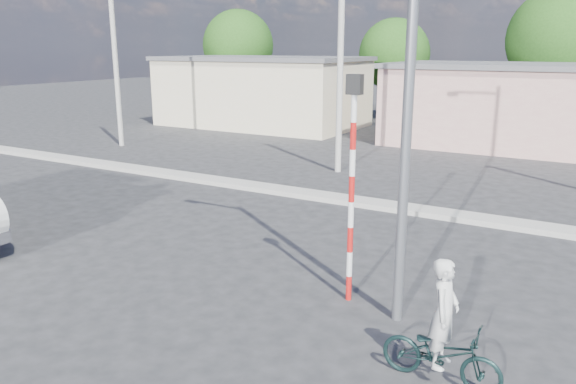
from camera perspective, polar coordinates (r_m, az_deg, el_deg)
The scene contains 9 objects.
ground_plane at distance 11.78m, azimuth -11.57°, elevation -9.98°, with size 120.00×120.00×0.00m, color #242527.
median at distance 18.12m, azimuth 5.39°, elevation -0.71°, with size 40.00×0.80×0.16m, color #99968E.
bicycle at distance 8.84m, azimuth 15.29°, elevation -15.59°, with size 0.62×1.78×0.94m, color black.
cyclist at distance 8.67m, azimuth 15.45°, elevation -13.55°, with size 0.60×0.39×1.65m, color silver.
traffic_pole at distance 10.48m, azimuth 6.54°, elevation 2.13°, with size 0.28×0.18×4.36m.
streetlight at distance 9.62m, azimuth 11.50°, elevation 15.05°, with size 2.34×0.22×9.00m.
building_row at distance 30.64m, azimuth 18.69°, elevation 8.76°, with size 37.80×7.30×4.44m.
tree_row at distance 36.51m, azimuth 25.44°, elevation 13.46°, with size 43.62×7.43×8.42m.
utility_poles at distance 20.31m, azimuth 19.15°, elevation 11.62°, with size 35.40×0.24×8.00m.
Camera 1 is at (7.29, -7.89, 4.84)m, focal length 35.00 mm.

